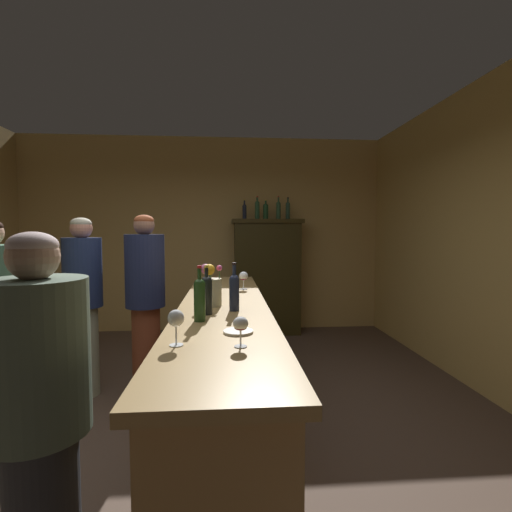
# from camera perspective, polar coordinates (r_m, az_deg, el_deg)

# --- Properties ---
(floor) EXTENTS (7.96, 7.96, 0.00)m
(floor) POSITION_cam_1_polar(r_m,az_deg,el_deg) (3.16, -11.50, -25.33)
(floor) COLOR #4E3C31
(floor) RESTS_ON ground
(wall_back) EXTENTS (5.59, 0.12, 2.98)m
(wall_back) POSITION_cam_1_polar(r_m,az_deg,el_deg) (5.87, -7.93, 3.27)
(wall_back) COLOR tan
(wall_back) RESTS_ON ground
(bar_counter) EXTENTS (0.61, 3.18, 1.02)m
(bar_counter) POSITION_cam_1_polar(r_m,az_deg,el_deg) (2.83, -4.93, -17.36)
(bar_counter) COLOR #9D7746
(bar_counter) RESTS_ON ground
(display_cabinet) EXTENTS (1.05, 0.46, 1.72)m
(display_cabinet) POSITION_cam_1_polar(r_m,az_deg,el_deg) (5.61, 1.68, -2.81)
(display_cabinet) COLOR #322A10
(display_cabinet) RESTS_ON ground
(wine_bottle_merlot) EXTENTS (0.07, 0.07, 0.31)m
(wine_bottle_merlot) POSITION_cam_1_polar(r_m,az_deg,el_deg) (2.34, -7.58, -5.65)
(wine_bottle_merlot) COLOR black
(wine_bottle_merlot) RESTS_ON bar_counter
(wine_bottle_pinot) EXTENTS (0.07, 0.07, 0.32)m
(wine_bottle_pinot) POSITION_cam_1_polar(r_m,az_deg,el_deg) (2.17, -8.64, -6.28)
(wine_bottle_pinot) COLOR #1F3D18
(wine_bottle_pinot) RESTS_ON bar_counter
(wine_bottle_riesling) EXTENTS (0.07, 0.07, 0.32)m
(wine_bottle_riesling) POSITION_cam_1_polar(r_m,az_deg,el_deg) (2.43, -3.36, -5.25)
(wine_bottle_riesling) COLOR #1E253E
(wine_bottle_riesling) RESTS_ON bar_counter
(wine_glass_front) EXTENTS (0.07, 0.07, 0.16)m
(wine_glass_front) POSITION_cam_1_polar(r_m,az_deg,el_deg) (1.73, -12.17, -9.48)
(wine_glass_front) COLOR white
(wine_glass_front) RESTS_ON bar_counter
(wine_glass_mid) EXTENTS (0.07, 0.07, 0.14)m
(wine_glass_mid) POSITION_cam_1_polar(r_m,az_deg,el_deg) (1.68, -2.38, -10.56)
(wine_glass_mid) COLOR white
(wine_glass_mid) RESTS_ON bar_counter
(wine_glass_rear) EXTENTS (0.07, 0.07, 0.14)m
(wine_glass_rear) POSITION_cam_1_polar(r_m,az_deg,el_deg) (2.79, -5.96, -4.76)
(wine_glass_rear) COLOR white
(wine_glass_rear) RESTS_ON bar_counter
(wine_glass_spare) EXTENTS (0.08, 0.08, 0.16)m
(wine_glass_spare) POSITION_cam_1_polar(r_m,az_deg,el_deg) (3.32, -1.92, -3.23)
(wine_glass_spare) COLOR white
(wine_glass_spare) RESTS_ON bar_counter
(flower_arrangement) EXTENTS (0.15, 0.16, 0.30)m
(flower_arrangement) POSITION_cam_1_polar(r_m,az_deg,el_deg) (2.59, -6.88, -4.75)
(flower_arrangement) COLOR tan
(flower_arrangement) RESTS_ON bar_counter
(cheese_plate) EXTENTS (0.15, 0.15, 0.01)m
(cheese_plate) POSITION_cam_1_polar(r_m,az_deg,el_deg) (1.93, -2.73, -11.48)
(cheese_plate) COLOR white
(cheese_plate) RESTS_ON bar_counter
(display_bottle_left) EXTENTS (0.06, 0.06, 0.29)m
(display_bottle_left) POSITION_cam_1_polar(r_m,az_deg,el_deg) (5.55, -1.78, 6.95)
(display_bottle_left) COLOR #1E2334
(display_bottle_left) RESTS_ON display_cabinet
(display_bottle_midleft) EXTENTS (0.07, 0.07, 0.34)m
(display_bottle_midleft) POSITION_cam_1_polar(r_m,az_deg,el_deg) (5.57, 0.19, 7.23)
(display_bottle_midleft) COLOR #2C5433
(display_bottle_midleft) RESTS_ON display_cabinet
(display_bottle_center) EXTENTS (0.08, 0.08, 0.29)m
(display_bottle_center) POSITION_cam_1_polar(r_m,az_deg,el_deg) (5.58, 1.49, 6.99)
(display_bottle_center) COLOR #224927
(display_bottle_center) RESTS_ON display_cabinet
(display_bottle_midright) EXTENTS (0.07, 0.07, 0.34)m
(display_bottle_midright) POSITION_cam_1_polar(r_m,az_deg,el_deg) (5.60, 3.45, 7.15)
(display_bottle_midright) COLOR #2F5134
(display_bottle_midright) RESTS_ON display_cabinet
(display_bottle_right) EXTENTS (0.07, 0.07, 0.33)m
(display_bottle_right) POSITION_cam_1_polar(r_m,az_deg,el_deg) (5.62, 4.91, 7.10)
(display_bottle_right) COLOR #2A4633
(display_bottle_right) RESTS_ON display_cabinet
(patron_by_cabinet) EXTENTS (0.35, 0.35, 1.68)m
(patron_by_cabinet) POSITION_cam_1_polar(r_m,az_deg,el_deg) (3.54, -16.58, -6.29)
(patron_by_cabinet) COLOR brown
(patron_by_cabinet) RESTS_ON ground
(patron_tall) EXTENTS (0.34, 0.34, 1.66)m
(patron_tall) POSITION_cam_1_polar(r_m,az_deg,el_deg) (3.82, -24.96, -5.90)
(patron_tall) COLOR #A8B192
(patron_tall) RESTS_ON ground
(patron_redhead) EXTENTS (0.37, 0.37, 1.53)m
(patron_redhead) POSITION_cam_1_polar(r_m,az_deg,el_deg) (1.75, -30.27, -20.39)
(patron_redhead) COLOR #2B2E34
(patron_redhead) RESTS_ON ground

